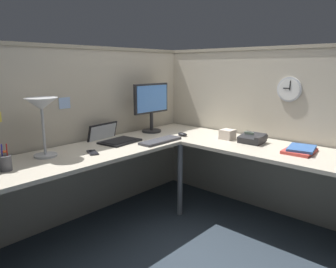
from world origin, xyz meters
The scene contains 16 objects.
ground_plane centered at (0.00, 0.00, 0.00)m, with size 6.80×6.80×0.00m, color #2D3842.
cubicle_wall_back centered at (-0.36, 0.87, 0.79)m, with size 2.57×0.12×1.58m.
cubicle_wall_right centered at (0.87, -0.27, 0.79)m, with size 0.12×2.37×1.58m.
desk centered at (-0.15, -0.05, 0.63)m, with size 2.35×2.15×0.73m.
monitor centered at (0.27, 0.64, 1.02)m, with size 0.46×0.20×0.50m.
laptop centered at (-0.26, 0.62, 0.75)m, with size 0.38×0.42×0.22m.
keyboard centered at (0.00, 0.26, 0.74)m, with size 0.43×0.14×0.02m, color #38383D.
computer_mouse centered at (0.33, 0.27, 0.75)m, with size 0.06×0.10×0.03m, color black.
desk_lamp_dome centered at (-0.92, 0.58, 1.09)m, with size 0.24×0.24×0.44m.
pen_cup centered at (-1.26, 0.46, 0.78)m, with size 0.08×0.08×0.18m.
cell_phone centered at (-0.63, 0.39, 0.73)m, with size 0.07×0.14×0.01m, color black.
office_phone centered at (0.53, -0.38, 0.77)m, with size 0.19×0.21×0.11m.
book_stack centered at (0.49, -0.81, 0.75)m, with size 0.31×0.24×0.04m.
tissue_box centered at (0.51, -0.13, 0.78)m, with size 0.12×0.12×0.09m, color beige.
wall_clock centered at (0.82, -0.55, 1.20)m, with size 0.04×0.22×0.22m.
pinned_note_middle centered at (-0.61, 0.82, 1.09)m, with size 0.10×0.00×0.10m, color #99B7E5.
Camera 1 is at (-2.01, -1.66, 1.40)m, focal length 33.76 mm.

